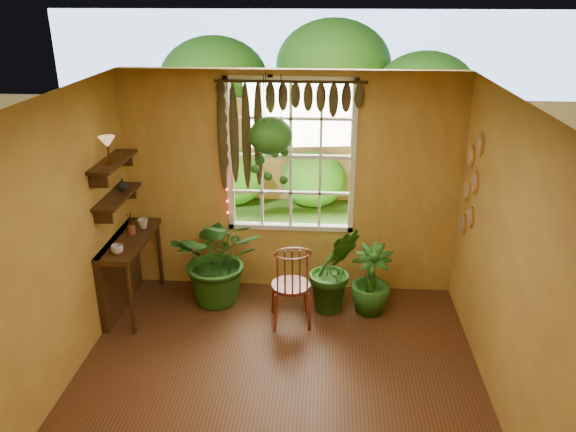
{
  "coord_description": "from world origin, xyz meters",
  "views": [
    {
      "loc": [
        0.43,
        -4.06,
        3.54
      ],
      "look_at": [
        0.05,
        1.15,
        1.4
      ],
      "focal_mm": 35.0,
      "sensor_mm": 36.0,
      "label": 1
    }
  ],
  "objects_px": {
    "counter_ledge": "(123,265)",
    "hanging_basket": "(271,140)",
    "windsor_chair": "(291,296)",
    "potted_plant_left": "(219,258)",
    "potted_plant_mid": "(334,269)"
  },
  "relations": [
    {
      "from": "windsor_chair",
      "to": "potted_plant_left",
      "type": "xyz_separation_m",
      "value": [
        -0.88,
        0.43,
        0.23
      ]
    },
    {
      "from": "counter_ledge",
      "to": "hanging_basket",
      "type": "xyz_separation_m",
      "value": [
        1.72,
        0.31,
        1.44
      ]
    },
    {
      "from": "windsor_chair",
      "to": "hanging_basket",
      "type": "xyz_separation_m",
      "value": [
        -0.26,
        0.53,
        1.65
      ]
    },
    {
      "from": "counter_ledge",
      "to": "windsor_chair",
      "type": "relative_size",
      "value": 1.02
    },
    {
      "from": "windsor_chair",
      "to": "hanging_basket",
      "type": "distance_m",
      "value": 1.75
    },
    {
      "from": "counter_ledge",
      "to": "potted_plant_mid",
      "type": "bearing_deg",
      "value": 2.62
    },
    {
      "from": "windsor_chair",
      "to": "potted_plant_left",
      "type": "distance_m",
      "value": 1.01
    },
    {
      "from": "windsor_chair",
      "to": "potted_plant_left",
      "type": "bearing_deg",
      "value": 145.19
    },
    {
      "from": "potted_plant_mid",
      "to": "counter_ledge",
      "type": "bearing_deg",
      "value": -177.38
    },
    {
      "from": "potted_plant_mid",
      "to": "hanging_basket",
      "type": "height_order",
      "value": "hanging_basket"
    },
    {
      "from": "potted_plant_left",
      "to": "hanging_basket",
      "type": "xyz_separation_m",
      "value": [
        0.62,
        0.1,
        1.41
      ]
    },
    {
      "from": "windsor_chair",
      "to": "potted_plant_mid",
      "type": "relative_size",
      "value": 1.11
    },
    {
      "from": "windsor_chair",
      "to": "potted_plant_left",
      "type": "height_order",
      "value": "windsor_chair"
    },
    {
      "from": "counter_ledge",
      "to": "hanging_basket",
      "type": "height_order",
      "value": "hanging_basket"
    },
    {
      "from": "potted_plant_left",
      "to": "hanging_basket",
      "type": "height_order",
      "value": "hanging_basket"
    }
  ]
}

